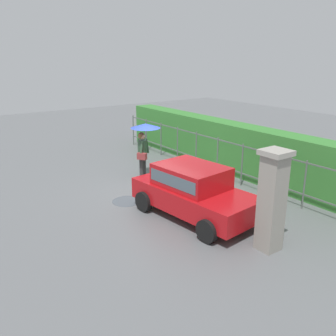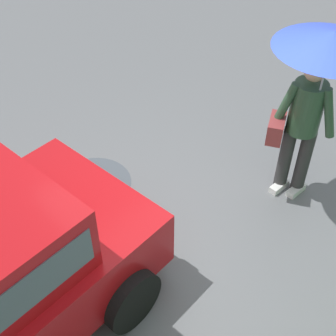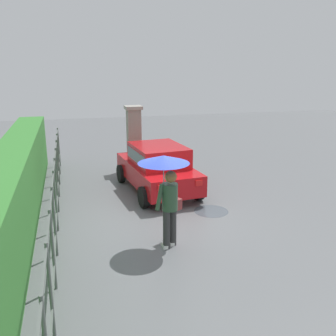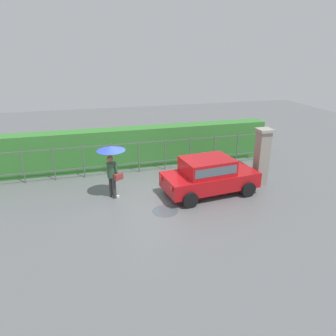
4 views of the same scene
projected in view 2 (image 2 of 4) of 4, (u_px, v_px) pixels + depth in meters
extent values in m
plane|color=slate|center=(199.00, 229.00, 5.08)|extent=(40.00, 40.00, 0.00)
cylinder|color=black|center=(131.00, 299.00, 4.09)|extent=(0.62, 0.24, 0.60)
cylinder|color=black|center=(18.00, 207.00, 4.92)|extent=(0.62, 0.24, 0.60)
cube|color=red|center=(153.00, 212.00, 4.29)|extent=(0.08, 0.21, 0.16)
cube|color=red|center=(75.00, 160.00, 4.83)|extent=(0.08, 0.21, 0.16)
cylinder|color=#333333|center=(303.00, 162.00, 5.25)|extent=(0.15, 0.15, 0.86)
cylinder|color=#333333|center=(285.00, 158.00, 5.30)|extent=(0.15, 0.15, 0.86)
cube|color=white|center=(296.00, 190.00, 5.47)|extent=(0.26, 0.10, 0.08)
cube|color=white|center=(279.00, 187.00, 5.52)|extent=(0.26, 0.10, 0.08)
cylinder|color=#2D4C33|center=(307.00, 108.00, 4.79)|extent=(0.34, 0.34, 0.58)
sphere|color=#DBAD89|center=(316.00, 71.00, 4.50)|extent=(0.22, 0.22, 0.22)
sphere|color=olive|center=(316.00, 67.00, 4.51)|extent=(0.25, 0.25, 0.25)
cylinder|color=#2D4C33|center=(329.00, 113.00, 4.67)|extent=(0.19, 0.24, 0.56)
cylinder|color=#2D4C33|center=(285.00, 106.00, 4.77)|extent=(0.19, 0.24, 0.56)
cylinder|color=#B2B2B7|center=(321.00, 85.00, 4.47)|extent=(0.02, 0.02, 0.77)
cone|color=blue|center=(333.00, 40.00, 4.16)|extent=(1.08, 1.08, 0.16)
cube|color=maroon|center=(276.00, 128.00, 4.93)|extent=(0.37, 0.31, 0.24)
cylinder|color=#4C545B|center=(93.00, 183.00, 5.62)|extent=(0.93, 0.93, 0.00)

